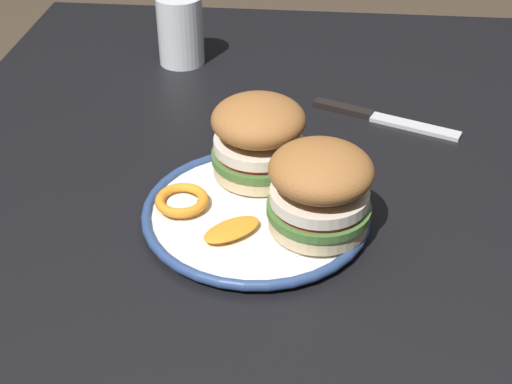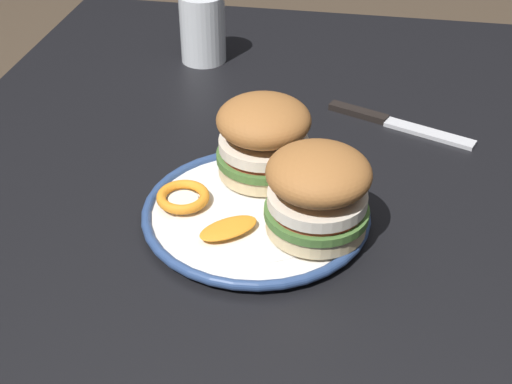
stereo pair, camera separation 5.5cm
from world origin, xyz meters
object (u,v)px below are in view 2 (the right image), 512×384
object	(u,v)px
dinner_plate	(256,213)
sandwich_half_right	(318,191)
sandwich_half_left	(264,137)
drinking_glass	(203,33)
table_knife	(389,122)
dining_table	(252,254)

from	to	relation	value
dinner_plate	sandwich_half_right	bearing A→B (deg)	70.59
sandwich_half_left	drinking_glass	world-z (taller)	sandwich_half_left
drinking_glass	table_knife	distance (m)	0.36
dining_table	drinking_glass	distance (m)	0.43
dinner_plate	sandwich_half_left	world-z (taller)	sandwich_half_left
dining_table	table_knife	distance (m)	0.28
drinking_glass	dinner_plate	bearing A→B (deg)	21.30
dinner_plate	drinking_glass	bearing A→B (deg)	-158.70
dining_table	sandwich_half_left	size ratio (longest dim) A/B	7.78
dining_table	sandwich_half_right	xyz separation A→B (m)	(0.08, 0.09, 0.17)
sandwich_half_right	table_knife	xyz separation A→B (m)	(-0.28, 0.08, -0.07)
dinner_plate	sandwich_half_left	bearing A→B (deg)	-176.74
dinner_plate	sandwich_half_left	xyz separation A→B (m)	(-0.08, -0.00, 0.06)
dining_table	sandwich_half_right	bearing A→B (deg)	48.81
dining_table	sandwich_half_left	world-z (taller)	sandwich_half_left
dining_table	sandwich_half_right	distance (m)	0.20
sandwich_half_right	drinking_glass	world-z (taller)	sandwich_half_right
drinking_glass	table_knife	xyz separation A→B (m)	(0.17, 0.32, -0.05)
dining_table	dinner_plate	size ratio (longest dim) A/B	4.66
sandwich_half_right	table_knife	distance (m)	0.30
sandwich_half_right	table_knife	world-z (taller)	sandwich_half_right
drinking_glass	table_knife	size ratio (longest dim) A/B	0.53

